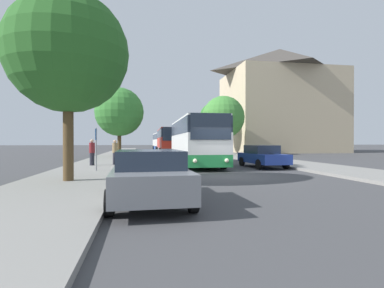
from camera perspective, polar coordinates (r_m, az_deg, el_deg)
ground_plane at (r=15.17m, az=6.25°, el=-5.98°), size 300.00×300.00×0.00m
sidewalk_left at (r=14.83m, az=-20.85°, el=-5.86°), size 4.00×120.00×0.15m
sidewalk_right at (r=18.39m, az=27.76°, el=-4.67°), size 4.00×120.00×0.15m
building_right_background at (r=53.16m, az=16.36°, el=7.96°), size 17.21×13.84×17.39m
bus_front at (r=21.56m, az=0.63°, el=0.59°), size 3.00×10.77×3.28m
bus_middle at (r=37.11m, az=-4.45°, el=0.51°), size 2.86×11.34×3.28m
bus_rear at (r=52.56m, az=-5.73°, el=0.42°), size 2.97×10.68×3.20m
parked_car_left_curb at (r=8.39m, az=-8.19°, el=-5.87°), size 2.20×4.61×1.46m
parked_car_right_near at (r=20.35m, az=13.23°, el=-2.21°), size 2.13×4.50×1.46m
bus_stop_sign at (r=16.86m, az=-17.81°, el=0.01°), size 0.08×0.45×2.29m
pedestrian_waiting_near at (r=21.02m, az=-14.46°, el=-1.48°), size 0.36×0.36×1.69m
pedestrian_waiting_far at (r=20.71m, az=-18.51°, el=-1.48°), size 0.36×0.36×1.71m
tree_left_near at (r=13.33m, az=-22.54°, el=15.70°), size 4.75×4.75×7.45m
tree_left_far at (r=32.52m, az=-13.68°, el=5.95°), size 5.09×5.09×7.24m
tree_right_near at (r=44.86m, az=4.12°, el=5.19°), size 4.10×4.10×7.37m
tree_right_mid at (r=39.15m, az=6.00°, el=5.10°), size 5.50×5.50×7.50m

